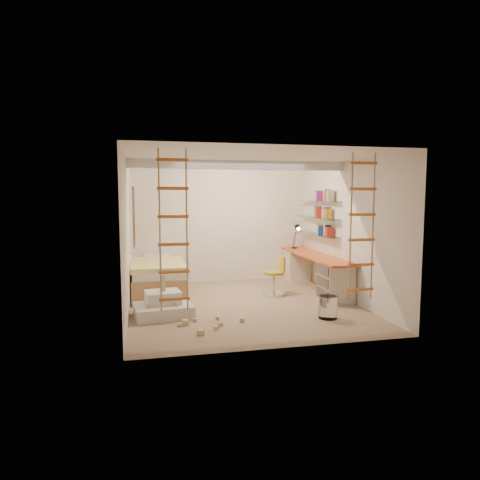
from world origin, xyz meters
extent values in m
plane|color=#917D5E|center=(0.00, 0.00, 0.00)|extent=(4.50, 4.50, 0.00)
cube|color=white|center=(0.00, 0.30, 2.52)|extent=(4.00, 0.18, 0.16)
cube|color=white|center=(-1.97, 1.50, 1.55)|extent=(0.06, 1.15, 1.35)
cube|color=#4C2D1E|center=(-1.93, 1.50, 1.55)|extent=(0.02, 1.00, 1.20)
cylinder|color=white|center=(1.13, -1.13, 0.18)|extent=(0.29, 0.29, 0.37)
cube|color=#DA5419|center=(1.72, 0.83, 0.73)|extent=(0.55, 2.80, 0.04)
cube|color=beige|center=(1.72, 1.93, 0.35)|extent=(0.52, 0.55, 0.71)
cube|color=beige|center=(1.72, -0.17, 0.35)|extent=(0.52, 0.55, 0.71)
cube|color=#4C4742|center=(1.45, -0.17, 0.61)|extent=(0.02, 0.50, 0.18)
cube|color=#4C4742|center=(1.45, -0.17, 0.39)|extent=(0.02, 0.50, 0.18)
cube|color=#4C4742|center=(1.45, -0.17, 0.17)|extent=(0.02, 0.50, 0.18)
cube|color=white|center=(1.87, 1.13, 1.15)|extent=(0.25, 1.80, 0.01)
cube|color=white|center=(1.87, 1.13, 1.50)|extent=(0.25, 1.80, 0.01)
cube|color=white|center=(1.87, 1.13, 1.85)|extent=(0.25, 1.80, 0.01)
cube|color=#AD7F51|center=(-1.48, 1.23, 0.23)|extent=(1.00, 2.00, 0.45)
cube|color=white|center=(-1.48, 1.23, 0.51)|extent=(0.95, 1.95, 0.12)
cube|color=gold|center=(-1.48, 1.08, 0.62)|extent=(1.02, 1.60, 0.10)
cube|color=white|center=(-1.48, 2.03, 0.63)|extent=(0.55, 0.35, 0.12)
cylinder|color=black|center=(1.67, 1.98, 0.76)|extent=(0.14, 0.14, 0.02)
cylinder|color=black|center=(1.67, 1.98, 0.95)|extent=(0.02, 0.15, 0.36)
cylinder|color=black|center=(1.67, 1.88, 1.20)|extent=(0.02, 0.27, 0.20)
cone|color=black|center=(1.67, 1.76, 1.25)|extent=(0.12, 0.14, 0.15)
cylinder|color=#FFEABF|center=(1.67, 1.72, 1.22)|extent=(0.08, 0.04, 0.08)
cylinder|color=#B59522|center=(0.75, 0.60, 0.45)|extent=(0.43, 0.43, 0.06)
cube|color=gold|center=(0.91, 0.61, 0.63)|extent=(0.06, 0.31, 0.29)
cylinder|color=silver|center=(0.75, 0.60, 0.25)|extent=(0.05, 0.05, 0.40)
cylinder|color=silver|center=(0.75, 0.60, 0.02)|extent=(0.49, 0.49, 0.05)
cube|color=silver|center=(-1.45, -0.44, 0.10)|extent=(0.99, 0.82, 0.20)
cube|color=silver|center=(-1.45, -0.36, 0.30)|extent=(0.61, 0.52, 0.20)
cube|color=#CCB284|center=(-1.45, -0.36, 0.44)|extent=(0.09, 0.09, 0.08)
cube|color=#CCB284|center=(-1.45, -0.36, 0.52)|extent=(0.08, 0.08, 0.07)
cube|color=#CCB284|center=(-1.45, -0.36, 0.61)|extent=(0.07, 0.07, 0.12)
cube|color=#CCB284|center=(-1.25, -0.59, 0.23)|extent=(0.06, 0.06, 0.06)
cube|color=#CCB284|center=(-1.21, -0.32, 0.23)|extent=(0.06, 0.06, 0.06)
cube|color=#CCB284|center=(-1.69, -0.62, 0.23)|extent=(0.06, 0.06, 0.06)
cube|color=#CCB284|center=(-1.15, -1.01, 0.04)|extent=(0.07, 0.07, 0.07)
cube|color=#CCB284|center=(-0.97, -1.50, 0.04)|extent=(0.07, 0.07, 0.07)
cube|color=#CCB284|center=(-0.63, -1.15, 0.04)|extent=(0.07, 0.07, 0.07)
cube|color=#CCB284|center=(-1.24, -1.05, 0.04)|extent=(0.07, 0.07, 0.07)
cube|color=#CCB284|center=(-0.98, -0.86, 0.04)|extent=(0.07, 0.07, 0.07)
cube|color=#CCB284|center=(-0.61, -0.83, 0.04)|extent=(0.07, 0.07, 0.07)
cube|color=#CCB284|center=(-0.72, -1.33, 0.04)|extent=(0.07, 0.07, 0.07)
cube|color=#CCB284|center=(-0.26, -1.02, 0.04)|extent=(0.07, 0.07, 0.07)
cube|color=red|center=(1.87, 1.13, 1.27)|extent=(0.14, 0.58, 0.22)
cube|color=#1E722D|center=(1.87, 1.13, 1.62)|extent=(0.14, 0.58, 0.22)
cube|color=#262626|center=(1.87, 1.13, 1.97)|extent=(0.14, 0.70, 0.22)
camera|label=1|loc=(-1.71, -7.38, 1.98)|focal=32.00mm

